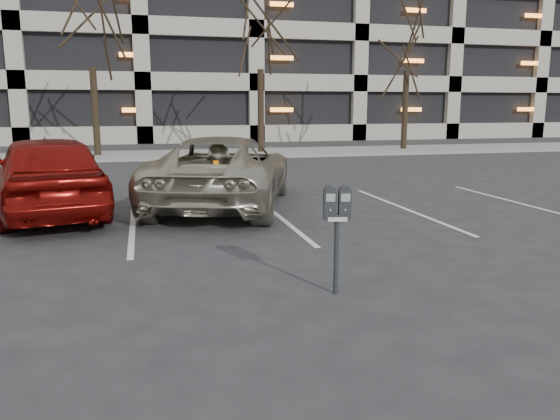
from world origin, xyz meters
The scene contains 10 objects.
ground centered at (0.00, 0.00, 0.00)m, with size 140.00×140.00×0.00m, color #28282B.
sidewalk centered at (0.00, 16.00, 0.06)m, with size 80.00×4.00×0.12m, color gray.
stall_lines centered at (-1.40, 2.30, 0.01)m, with size 16.90×5.20×0.00m.
parking_garage centered at (12.00, 33.84, 9.26)m, with size 52.00×20.00×19.00m.
tree_b centered at (-3.00, 16.00, 5.93)m, with size 3.61×3.61×8.20m.
tree_c centered at (4.00, 16.00, 5.97)m, with size 3.63×3.63×8.26m.
tree_d centered at (11.00, 16.00, 6.05)m, with size 3.68×3.68×8.37m.
parking_meter centered at (0.96, -2.32, 0.96)m, with size 0.34×0.18×1.25m.
suv_silver centered at (0.51, 3.63, 0.76)m, with size 4.13×5.99×1.53m.
car_red centered at (-3.00, 3.47, 0.82)m, with size 1.95×4.84×1.65m, color maroon.
Camera 1 is at (-1.15, -8.06, 2.17)m, focal length 35.00 mm.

